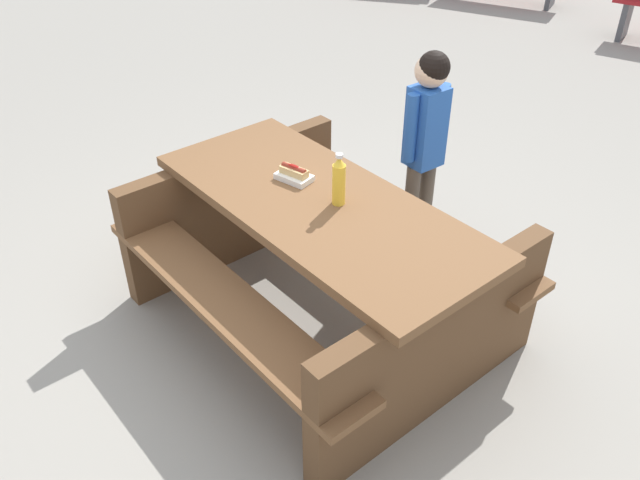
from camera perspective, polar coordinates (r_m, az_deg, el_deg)
ground_plane at (r=3.58m, az=-0.00°, el=-6.88°), size 30.00×30.00×0.00m
picnic_table at (r=3.30m, az=-0.00°, el=-1.14°), size 1.97×1.63×0.75m
soda_bottle at (r=3.06m, az=1.64°, el=5.14°), size 0.06×0.06×0.26m
hotdog_tray at (r=3.29m, az=-2.25°, el=5.70°), size 0.21×0.17×0.08m
child_in_coat at (r=3.81m, az=9.17°, el=9.59°), size 0.19×0.30×1.23m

